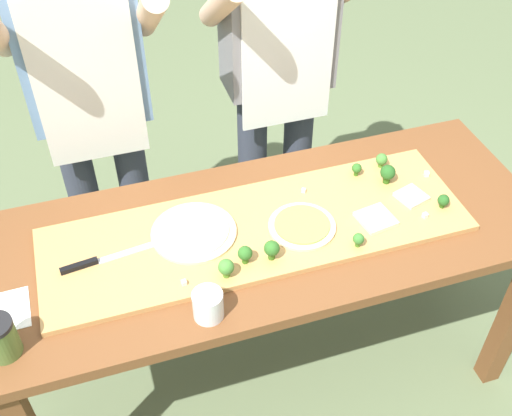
{
  "coord_description": "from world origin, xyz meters",
  "views": [
    {
      "loc": [
        -0.46,
        -1.3,
        2.18
      ],
      "look_at": [
        -0.04,
        0.03,
        0.87
      ],
      "focal_mm": 43.72,
      "sensor_mm": 36.0,
      "label": 1
    }
  ],
  "objects_px": {
    "cheese_crumble_b": "(425,215)",
    "broccoli_floret_front_mid": "(382,160)",
    "pizza_whole_pesto_green": "(302,226)",
    "cook_left": "(89,92)",
    "pizza_slice_center": "(411,196)",
    "broccoli_floret_center_right": "(358,239)",
    "cook_right": "(278,61)",
    "cheese_crumble_a": "(304,190)",
    "pizza_whole_white_garlic": "(194,232)",
    "cheese_crumble_c": "(184,283)",
    "sauce_jar": "(0,338)",
    "recipe_note": "(9,311)",
    "broccoli_floret_back_mid": "(245,254)",
    "broccoli_floret_center_left": "(226,267)",
    "pizza_slice_near_left": "(376,219)",
    "prep_table": "(269,253)",
    "broccoli_floret_front_left": "(272,249)",
    "broccoli_floret_front_right": "(388,173)",
    "flour_cup": "(208,306)",
    "broccoli_floret_back_right": "(357,169)",
    "cheese_crumble_d": "(427,174)",
    "broccoli_floret_back_left": "(443,201)"
  },
  "relations": [
    {
      "from": "broccoli_floret_front_mid",
      "to": "pizza_whole_pesto_green",
      "type": "bearing_deg",
      "value": -151.63
    },
    {
      "from": "pizza_slice_center",
      "to": "broccoli_floret_front_mid",
      "type": "distance_m",
      "value": 0.18
    },
    {
      "from": "pizza_whole_white_garlic",
      "to": "pizza_whole_pesto_green",
      "type": "xyz_separation_m",
      "value": [
        0.33,
        -0.08,
        0.0
      ]
    },
    {
      "from": "cheese_crumble_d",
      "to": "cook_right",
      "type": "distance_m",
      "value": 0.69
    },
    {
      "from": "pizza_whole_white_garlic",
      "to": "broccoli_floret_front_left",
      "type": "bearing_deg",
      "value": -41.02
    },
    {
      "from": "prep_table",
      "to": "broccoli_floret_front_left",
      "type": "bearing_deg",
      "value": -106.21
    },
    {
      "from": "cheese_crumble_a",
      "to": "prep_table",
      "type": "bearing_deg",
      "value": -144.31
    },
    {
      "from": "pizza_whole_pesto_green",
      "to": "cook_left",
      "type": "distance_m",
      "value": 0.88
    },
    {
      "from": "sauce_jar",
      "to": "broccoli_floret_back_right",
      "type": "bearing_deg",
      "value": 17.2
    },
    {
      "from": "pizza_whole_white_garlic",
      "to": "cheese_crumble_d",
      "type": "bearing_deg",
      "value": 1.95
    },
    {
      "from": "broccoli_floret_center_right",
      "to": "cook_right",
      "type": "relative_size",
      "value": 0.03
    },
    {
      "from": "broccoli_floret_center_right",
      "to": "broccoli_floret_front_mid",
      "type": "xyz_separation_m",
      "value": [
        0.23,
        0.32,
        0.0
      ]
    },
    {
      "from": "broccoli_floret_front_left",
      "to": "cook_right",
      "type": "xyz_separation_m",
      "value": [
        0.28,
        0.77,
        0.15
      ]
    },
    {
      "from": "pizza_slice_near_left",
      "to": "broccoli_floret_front_right",
      "type": "xyz_separation_m",
      "value": [
        0.11,
        0.16,
        0.03
      ]
    },
    {
      "from": "broccoli_floret_front_right",
      "to": "flour_cup",
      "type": "distance_m",
      "value": 0.78
    },
    {
      "from": "cook_right",
      "to": "cheese_crumble_a",
      "type": "bearing_deg",
      "value": -99.72
    },
    {
      "from": "cheese_crumble_a",
      "to": "cheese_crumble_c",
      "type": "xyz_separation_m",
      "value": [
        -0.46,
        -0.27,
        0.0
      ]
    },
    {
      "from": "broccoli_floret_front_right",
      "to": "broccoli_floret_back_right",
      "type": "bearing_deg",
      "value": 141.06
    },
    {
      "from": "pizza_whole_white_garlic",
      "to": "broccoli_floret_center_left",
      "type": "bearing_deg",
      "value": -75.83
    },
    {
      "from": "broccoli_floret_back_mid",
      "to": "cheese_crumble_a",
      "type": "distance_m",
      "value": 0.36
    },
    {
      "from": "broccoli_floret_center_right",
      "to": "pizza_whole_pesto_green",
      "type": "bearing_deg",
      "value": 136.67
    },
    {
      "from": "pizza_slice_center",
      "to": "broccoli_floret_center_right",
      "type": "relative_size",
      "value": 1.83
    },
    {
      "from": "broccoli_floret_front_mid",
      "to": "cook_right",
      "type": "distance_m",
      "value": 0.54
    },
    {
      "from": "sauce_jar",
      "to": "recipe_note",
      "type": "height_order",
      "value": "sauce_jar"
    },
    {
      "from": "cheese_crumble_d",
      "to": "cheese_crumble_c",
      "type": "bearing_deg",
      "value": -166.34
    },
    {
      "from": "cheese_crumble_b",
      "to": "broccoli_floret_front_mid",
      "type": "bearing_deg",
      "value": 94.37
    },
    {
      "from": "broccoli_floret_front_left",
      "to": "broccoli_floret_center_right",
      "type": "height_order",
      "value": "broccoli_floret_front_left"
    },
    {
      "from": "sauce_jar",
      "to": "cook_left",
      "type": "distance_m",
      "value": 0.93
    },
    {
      "from": "cook_left",
      "to": "cheese_crumble_c",
      "type": "bearing_deg",
      "value": -79.72
    },
    {
      "from": "cheese_crumble_d",
      "to": "broccoli_floret_front_left",
      "type": "bearing_deg",
      "value": -162.44
    },
    {
      "from": "cheese_crumble_a",
      "to": "pizza_whole_pesto_green",
      "type": "bearing_deg",
      "value": -112.63
    },
    {
      "from": "pizza_slice_center",
      "to": "flour_cup",
      "type": "xyz_separation_m",
      "value": [
        -0.75,
        -0.24,
        0.01
      ]
    },
    {
      "from": "prep_table",
      "to": "broccoli_floret_front_right",
      "type": "bearing_deg",
      "value": 9.54
    },
    {
      "from": "pizza_slice_near_left",
      "to": "pizza_whole_pesto_green",
      "type": "bearing_deg",
      "value": 170.25
    },
    {
      "from": "broccoli_floret_back_mid",
      "to": "pizza_slice_near_left",
      "type": "bearing_deg",
      "value": 5.65
    },
    {
      "from": "broccoli_floret_center_right",
      "to": "broccoli_floret_back_mid",
      "type": "bearing_deg",
      "value": 173.22
    },
    {
      "from": "pizza_whole_pesto_green",
      "to": "cook_left",
      "type": "relative_size",
      "value": 0.13
    },
    {
      "from": "broccoli_floret_center_right",
      "to": "cheese_crumble_d",
      "type": "distance_m",
      "value": 0.43
    },
    {
      "from": "pizza_slice_center",
      "to": "broccoli_floret_front_left",
      "type": "height_order",
      "value": "broccoli_floret_front_left"
    },
    {
      "from": "broccoli_floret_back_right",
      "to": "cheese_crumble_a",
      "type": "height_order",
      "value": "broccoli_floret_back_right"
    },
    {
      "from": "broccoli_floret_back_left",
      "to": "cook_left",
      "type": "height_order",
      "value": "cook_left"
    },
    {
      "from": "broccoli_floret_front_left",
      "to": "pizza_whole_pesto_green",
      "type": "bearing_deg",
      "value": 35.21
    },
    {
      "from": "broccoli_floret_back_mid",
      "to": "cheese_crumble_b",
      "type": "height_order",
      "value": "broccoli_floret_back_mid"
    },
    {
      "from": "broccoli_floret_center_left",
      "to": "sauce_jar",
      "type": "height_order",
      "value": "sauce_jar"
    },
    {
      "from": "broccoli_floret_front_left",
      "to": "broccoli_floret_front_mid",
      "type": "relative_size",
      "value": 1.26
    },
    {
      "from": "pizza_slice_near_left",
      "to": "cook_right",
      "type": "bearing_deg",
      "value": 96.31
    },
    {
      "from": "cheese_crumble_a",
      "to": "sauce_jar",
      "type": "distance_m",
      "value": 1.01
    },
    {
      "from": "pizza_slice_center",
      "to": "pizza_whole_pesto_green",
      "type": "bearing_deg",
      "value": -177.1
    },
    {
      "from": "broccoli_floret_back_mid",
      "to": "cheese_crumble_a",
      "type": "bearing_deg",
      "value": 40.93
    },
    {
      "from": "cheese_crumble_d",
      "to": "cook_left",
      "type": "xyz_separation_m",
      "value": [
        -1.03,
        0.57,
        0.18
      ]
    }
  ]
}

